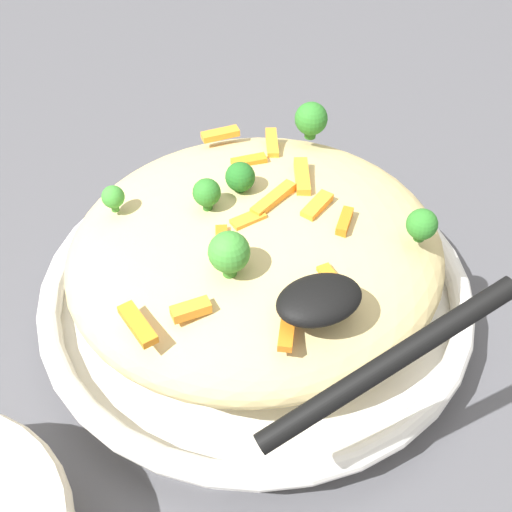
# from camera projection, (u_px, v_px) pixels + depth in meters

# --- Properties ---
(ground_plane) EXTENTS (2.40, 2.40, 0.00)m
(ground_plane) POSITION_uv_depth(u_px,v_px,m) (256.00, 312.00, 0.56)
(ground_plane) COLOR #4C4C51
(serving_bowl) EXTENTS (0.34, 0.34, 0.04)m
(serving_bowl) POSITION_uv_depth(u_px,v_px,m) (256.00, 294.00, 0.55)
(serving_bowl) COLOR white
(serving_bowl) RESTS_ON ground_plane
(pasta_mound) EXTENTS (0.29, 0.27, 0.08)m
(pasta_mound) POSITION_uv_depth(u_px,v_px,m) (256.00, 251.00, 0.51)
(pasta_mound) COLOR #D1BA7A
(pasta_mound) RESTS_ON serving_bowl
(carrot_piece_0) EXTENTS (0.03, 0.01, 0.01)m
(carrot_piece_0) POSITION_uv_depth(u_px,v_px,m) (191.00, 310.00, 0.43)
(carrot_piece_0) COLOR orange
(carrot_piece_0) RESTS_ON pasta_mound
(carrot_piece_1) EXTENTS (0.02, 0.02, 0.01)m
(carrot_piece_1) POSITION_uv_depth(u_px,v_px,m) (344.00, 222.00, 0.48)
(carrot_piece_1) COLOR orange
(carrot_piece_1) RESTS_ON pasta_mound
(carrot_piece_2) EXTENTS (0.02, 0.04, 0.01)m
(carrot_piece_2) POSITION_uv_depth(u_px,v_px,m) (272.00, 143.00, 0.55)
(carrot_piece_2) COLOR orange
(carrot_piece_2) RESTS_ON pasta_mound
(carrot_piece_3) EXTENTS (0.03, 0.01, 0.01)m
(carrot_piece_3) POSITION_uv_depth(u_px,v_px,m) (248.00, 220.00, 0.48)
(carrot_piece_3) COLOR orange
(carrot_piece_3) RESTS_ON pasta_mound
(carrot_piece_4) EXTENTS (0.02, 0.04, 0.01)m
(carrot_piece_4) POSITION_uv_depth(u_px,v_px,m) (302.00, 177.00, 0.51)
(carrot_piece_4) COLOR orange
(carrot_piece_4) RESTS_ON pasta_mound
(carrot_piece_5) EXTENTS (0.02, 0.04, 0.01)m
(carrot_piece_5) POSITION_uv_depth(u_px,v_px,m) (138.00, 324.00, 0.42)
(carrot_piece_5) COLOR orange
(carrot_piece_5) RESTS_ON pasta_mound
(carrot_piece_6) EXTENTS (0.02, 0.03, 0.01)m
(carrot_piece_6) POSITION_uv_depth(u_px,v_px,m) (287.00, 329.00, 0.42)
(carrot_piece_6) COLOR orange
(carrot_piece_6) RESTS_ON pasta_mound
(carrot_piece_7) EXTENTS (0.01, 0.03, 0.01)m
(carrot_piece_7) POSITION_uv_depth(u_px,v_px,m) (333.00, 283.00, 0.44)
(carrot_piece_7) COLOR orange
(carrot_piece_7) RESTS_ON pasta_mound
(carrot_piece_8) EXTENTS (0.03, 0.01, 0.01)m
(carrot_piece_8) POSITION_uv_depth(u_px,v_px,m) (249.00, 162.00, 0.53)
(carrot_piece_8) COLOR orange
(carrot_piece_8) RESTS_ON pasta_mound
(carrot_piece_9) EXTENTS (0.03, 0.03, 0.01)m
(carrot_piece_9) POSITION_uv_depth(u_px,v_px,m) (317.00, 206.00, 0.49)
(carrot_piece_9) COLOR orange
(carrot_piece_9) RESTS_ON pasta_mound
(carrot_piece_10) EXTENTS (0.02, 0.03, 0.01)m
(carrot_piece_10) POSITION_uv_depth(u_px,v_px,m) (222.00, 243.00, 0.46)
(carrot_piece_10) COLOR orange
(carrot_piece_10) RESTS_ON pasta_mound
(carrot_piece_11) EXTENTS (0.04, 0.03, 0.01)m
(carrot_piece_11) POSITION_uv_depth(u_px,v_px,m) (273.00, 200.00, 0.49)
(carrot_piece_11) COLOR orange
(carrot_piece_11) RESTS_ON pasta_mound
(carrot_piece_12) EXTENTS (0.03, 0.01, 0.01)m
(carrot_piece_12) POSITION_uv_depth(u_px,v_px,m) (220.00, 134.00, 0.56)
(carrot_piece_12) COLOR orange
(carrot_piece_12) RESTS_ON pasta_mound
(broccoli_floret_0) EXTENTS (0.02, 0.02, 0.03)m
(broccoli_floret_0) POSITION_uv_depth(u_px,v_px,m) (422.00, 225.00, 0.47)
(broccoli_floret_0) COLOR #296820
(broccoli_floret_0) RESTS_ON pasta_mound
(broccoli_floret_1) EXTENTS (0.03, 0.03, 0.03)m
(broccoli_floret_1) POSITION_uv_depth(u_px,v_px,m) (229.00, 253.00, 0.43)
(broccoli_floret_1) COLOR #377928
(broccoli_floret_1) RESTS_ON pasta_mound
(broccoli_floret_2) EXTENTS (0.03, 0.03, 0.03)m
(broccoli_floret_2) POSITION_uv_depth(u_px,v_px,m) (311.00, 119.00, 0.55)
(broccoli_floret_2) COLOR #296820
(broccoli_floret_2) RESTS_ON pasta_mound
(broccoli_floret_3) EXTENTS (0.02, 0.02, 0.03)m
(broccoli_floret_3) POSITION_uv_depth(u_px,v_px,m) (207.00, 193.00, 0.48)
(broccoli_floret_3) COLOR #296820
(broccoli_floret_3) RESTS_ON pasta_mound
(broccoli_floret_4) EXTENTS (0.02, 0.02, 0.02)m
(broccoli_floret_4) POSITION_uv_depth(u_px,v_px,m) (113.00, 197.00, 0.49)
(broccoli_floret_4) COLOR #377928
(broccoli_floret_4) RESTS_ON pasta_mound
(broccoli_floret_5) EXTENTS (0.02, 0.02, 0.03)m
(broccoli_floret_5) POSITION_uv_depth(u_px,v_px,m) (243.00, 176.00, 0.50)
(broccoli_floret_5) COLOR #205B1C
(broccoli_floret_5) RESTS_ON pasta_mound
(serving_spoon) EXTENTS (0.15, 0.10, 0.07)m
(serving_spoon) POSITION_uv_depth(u_px,v_px,m) (341.00, 320.00, 0.39)
(serving_spoon) COLOR black
(serving_spoon) RESTS_ON pasta_mound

